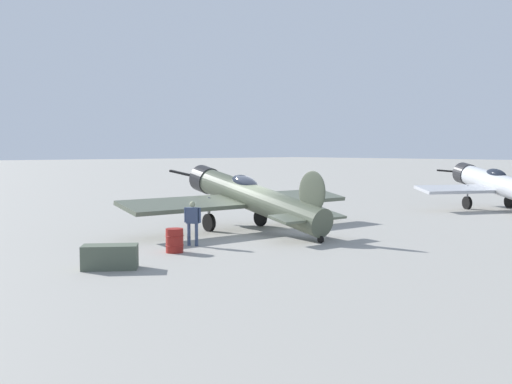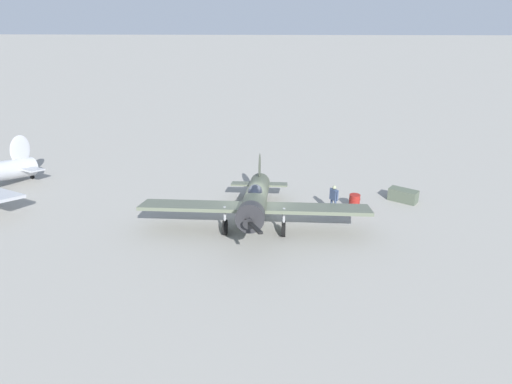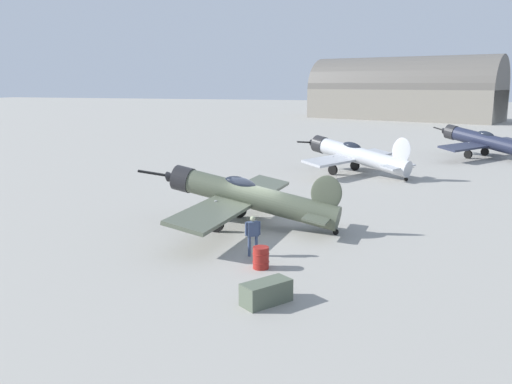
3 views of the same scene
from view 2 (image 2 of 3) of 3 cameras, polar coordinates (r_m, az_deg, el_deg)
The scene contains 5 objects.
ground_plane at distance 25.12m, azimuth -0.00°, elevation -3.82°, with size 400.00×400.00×0.00m, color gray.
airplane_foreground at distance 24.03m, azimuth -0.08°, elevation -1.01°, with size 11.89×10.85×2.97m.
ground_crew_mechanic at distance 26.14m, azimuth 9.66°, elevation -0.59°, with size 0.47×0.56×1.72m.
equipment_crate at distance 29.13m, azimuth 17.85°, elevation -0.40°, with size 1.81×1.58×0.75m.
fuel_drum at distance 27.31m, azimuth 12.16°, elevation -1.17°, with size 0.66×0.66×0.86m.
Camera 2 is at (-0.78, 22.65, 10.85)m, focal length 32.12 mm.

